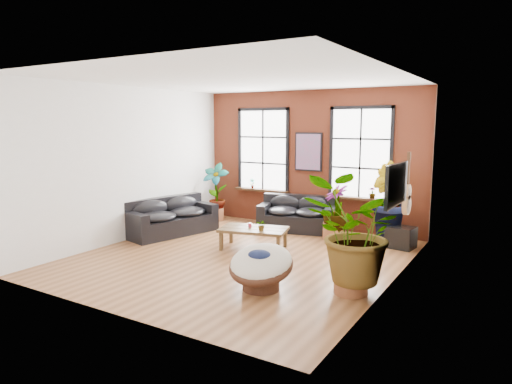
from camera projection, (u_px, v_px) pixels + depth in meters
room at (244, 170)px, 9.05m from camera, size 6.04×6.54×3.54m
sofa_back at (298, 215)px, 11.46m from camera, size 2.05×1.36×0.86m
sofa_left at (170, 218)px, 11.08m from camera, size 1.43×2.37×0.87m
coffee_table at (254, 230)px, 9.75m from camera, size 1.56×1.13×0.54m
papasan_chair at (261, 265)px, 7.34m from camera, size 1.17×1.19×0.78m
poster at (308, 152)px, 11.58m from camera, size 0.74×0.06×0.98m
tv_wall_unit at (399, 188)px, 7.96m from camera, size 0.13×1.86×1.20m
media_box at (401, 237)px, 9.83m from camera, size 0.62×0.54×0.47m
pot_back_left at (215, 214)px, 12.67m from camera, size 0.59×0.59×0.34m
pot_back_right at (388, 234)px, 10.30m from camera, size 0.65×0.65×0.37m
pot_right_wall at (351, 281)px, 7.21m from camera, size 0.67×0.67×0.40m
pot_mid at (334, 231)px, 10.61m from camera, size 0.56×0.56×0.38m
floor_plant_back_left at (216, 189)px, 12.58m from camera, size 0.81×0.60×1.44m
floor_plant_back_right at (387, 199)px, 10.18m from camera, size 1.17×1.19×1.68m
floor_plant_right_wall at (352, 232)px, 7.07m from camera, size 1.99×1.94×1.68m
floor_plant_mid at (336, 209)px, 10.51m from camera, size 0.89×0.89×1.13m
table_plant at (262, 225)px, 9.51m from camera, size 0.21×0.18×0.23m
sill_plant_left at (252, 183)px, 12.52m from camera, size 0.17×0.17×0.27m
sill_plant_right at (372, 193)px, 10.81m from camera, size 0.19×0.19×0.27m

